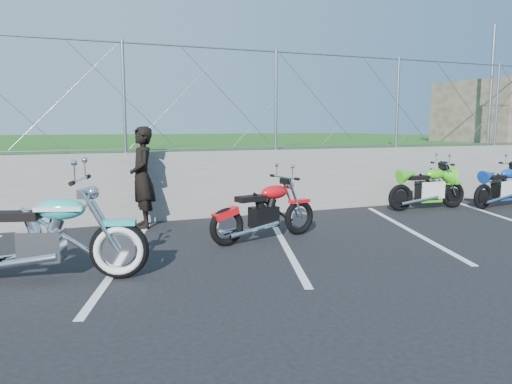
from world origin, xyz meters
name	(u,v)px	position (x,y,z in m)	size (l,w,h in m)	color
ground	(315,258)	(0.00, 0.00, 0.00)	(90.00, 90.00, 0.00)	black
retaining_wall	(230,183)	(0.00, 3.50, 0.65)	(30.00, 0.22, 1.30)	slate
grass_field	(144,156)	(0.00, 13.50, 0.65)	(30.00, 20.00, 1.30)	#1B4E14
chain_link_fence	(229,99)	(0.00, 3.50, 2.30)	(28.00, 0.03, 2.00)	gray
sign_pole	(491,86)	(7.20, 3.90, 2.80)	(0.08, 0.08, 3.00)	gray
parking_lines	(350,235)	(1.20, 1.00, 0.00)	(18.29, 4.31, 0.01)	silver
cruiser_turquoise	(46,240)	(-3.36, 0.29, 0.48)	(2.32, 0.90, 1.19)	black
naked_orange	(266,213)	(-0.18, 1.26, 0.42)	(1.95, 0.68, 0.98)	black
sportbike_green	(428,190)	(4.19, 2.60, 0.43)	(1.91, 0.68, 0.99)	black
sportbike_blue	(503,188)	(5.95, 2.23, 0.41)	(1.85, 0.66, 0.96)	black
person_standing	(142,177)	(-1.81, 2.96, 0.89)	(0.65, 0.42, 1.78)	black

